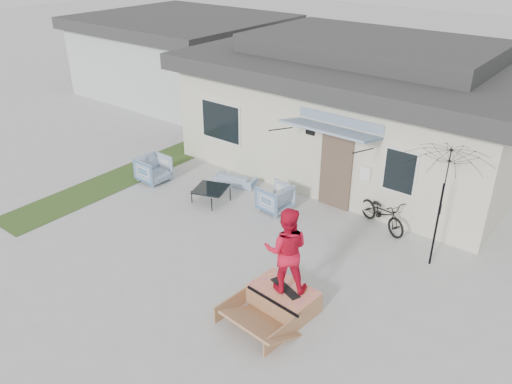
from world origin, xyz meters
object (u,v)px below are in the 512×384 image
Objects in this scene: loveseat at (236,177)px; skater at (286,249)px; skateboard at (285,288)px; armchair_right at (275,197)px; coffee_table at (211,195)px; armchair_left at (154,168)px; skate_ramp at (283,298)px; bicycle at (383,210)px; patio_umbrella at (442,198)px.

skater is (4.48, -3.73, 1.17)m from loveseat.
armchair_right is at bearing 149.14° from skateboard.
skater is at bearing -29.40° from coffee_table.
armchair_left is 1.07× the size of armchair_right.
skate_ramp is 1.20m from skater.
loveseat is 0.72× the size of skate_ramp.
coffee_table is 0.49× the size of skate_ramp.
bicycle is 4.15m from skateboard.
bicycle is (4.49, 1.71, 0.32)m from coffee_table.
armchair_left reaches higher than armchair_right.
skate_ramp is 0.96× the size of skater.
patio_umbrella reaches higher than coffee_table.
coffee_table is (-1.73, -0.75, -0.20)m from armchair_right.
skater is at bearing -118.27° from patio_umbrella.
patio_umbrella is 1.19× the size of skater.
armchair_right is 4.60m from patio_umbrella.
coffee_table is 4.82m from bicycle.
armchair_right is at bearing -77.01° from armchair_left.
armchair_right is 0.95× the size of coffee_table.
loveseat is at bearing -72.20° from skater.
patio_umbrella is 4.14m from skate_ramp.
armchair_right is at bearing 133.80° from skate_ramp.
armchair_left is at bearing -179.52° from skateboard.
skateboard is at bearing 45.36° from armchair_right.
loveseat is 5.84m from skateboard.
bicycle is 4.21m from skate_ramp.
armchair_right is 1.02× the size of skateboard.
skater is (4.33, -2.44, 1.20)m from coffee_table.
skate_ramp is (2.59, -3.23, -0.19)m from armchair_right.
skate_ramp is at bearing 126.92° from loveseat.
skater is at bearing 90.00° from skate_ramp.
loveseat is 4.68m from bicycle.
loveseat is at bearing 119.38° from bicycle.
bicycle is 2.19m from patio_umbrella.
skate_ramp is at bearing -158.03° from bicycle.
loveseat is at bearing 160.20° from skateboard.
armchair_right reaches higher than skate_ramp.
loveseat reaches higher than skateboard.
loveseat is 1.47× the size of coffee_table.
loveseat is 2.57m from armchair_left.
bicycle is at bearing 92.74° from skate_ramp.
patio_umbrella is at bearing 163.57° from loveseat.
loveseat is 5.86m from skate_ramp.
bicycle is 2.04× the size of skateboard.
patio_umbrella is (4.40, 0.16, 1.33)m from armchair_right.
patio_umbrella reaches higher than skate_ramp.
armchair_left is 0.40× the size of patio_umbrella.
bicycle is 0.94× the size of skate_ramp.
armchair_left is 7.11m from skater.
armchair_right is 4.11m from skateboard.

